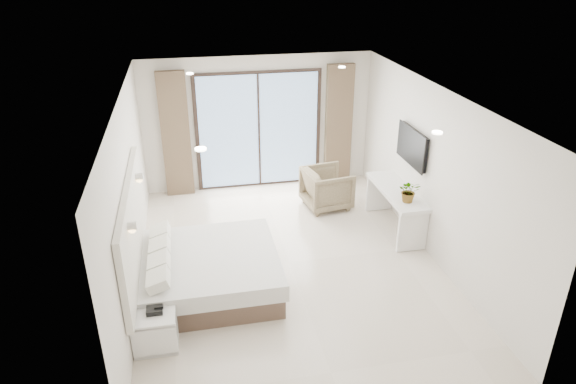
{
  "coord_description": "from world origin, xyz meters",
  "views": [
    {
      "loc": [
        -1.41,
        -6.78,
        4.51
      ],
      "look_at": [
        0.06,
        0.4,
        1.05
      ],
      "focal_mm": 32.0,
      "sensor_mm": 36.0,
      "label": 1
    }
  ],
  "objects_px": {
    "console_desk": "(396,200)",
    "armchair": "(327,186)",
    "bed": "(207,271)",
    "nightstand": "(155,331)"
  },
  "relations": [
    {
      "from": "bed",
      "to": "armchair",
      "type": "distance_m",
      "value": 3.3
    },
    {
      "from": "bed",
      "to": "nightstand",
      "type": "distance_m",
      "value": 1.31
    },
    {
      "from": "console_desk",
      "to": "armchair",
      "type": "distance_m",
      "value": 1.45
    },
    {
      "from": "bed",
      "to": "armchair",
      "type": "relative_size",
      "value": 2.36
    },
    {
      "from": "nightstand",
      "to": "armchair",
      "type": "height_order",
      "value": "armchair"
    },
    {
      "from": "console_desk",
      "to": "nightstand",
      "type": "bearing_deg",
      "value": -151.03
    },
    {
      "from": "bed",
      "to": "console_desk",
      "type": "xyz_separation_m",
      "value": [
        3.35,
        1.14,
        0.27
      ]
    },
    {
      "from": "bed",
      "to": "console_desk",
      "type": "distance_m",
      "value": 3.55
    },
    {
      "from": "console_desk",
      "to": "armchair",
      "type": "bearing_deg",
      "value": 130.31
    },
    {
      "from": "armchair",
      "to": "nightstand",
      "type": "bearing_deg",
      "value": 128.92
    }
  ]
}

